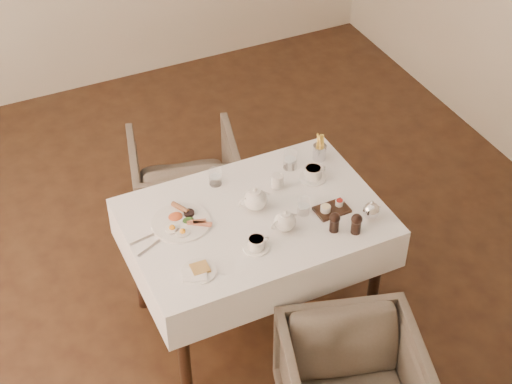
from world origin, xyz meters
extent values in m
plane|color=black|center=(0.00, 0.00, 0.00)|extent=(5.00, 5.00, 0.00)
cube|color=black|center=(0.02, -0.24, 0.72)|extent=(1.20, 0.80, 0.04)
cube|color=white|center=(0.02, -0.24, 0.64)|extent=(1.28, 0.88, 0.23)
cylinder|color=black|center=(-0.52, 0.10, 0.35)|extent=(0.06, 0.06, 0.70)
cylinder|color=black|center=(0.56, 0.10, 0.35)|extent=(0.06, 0.06, 0.70)
cylinder|color=black|center=(-0.52, -0.58, 0.35)|extent=(0.06, 0.06, 0.70)
cylinder|color=black|center=(0.56, -0.58, 0.35)|extent=(0.06, 0.06, 0.70)
imported|color=#51463B|center=(-0.03, 0.68, 0.30)|extent=(0.78, 0.80, 0.60)
cylinder|color=white|center=(-0.34, -0.13, 0.76)|extent=(0.29, 0.29, 0.01)
ellipsoid|color=#C44F23|center=(-0.35, -0.09, 0.78)|extent=(0.07, 0.07, 0.03)
cylinder|color=brown|center=(-0.31, -0.05, 0.78)|extent=(0.07, 0.11, 0.03)
cylinder|color=black|center=(-0.28, -0.10, 0.77)|extent=(0.05, 0.05, 0.02)
cube|color=maroon|center=(-0.26, -0.19, 0.77)|extent=(0.10, 0.08, 0.01)
ellipsoid|color=#264C19|center=(-0.30, -0.14, 0.77)|extent=(0.06, 0.05, 0.02)
cylinder|color=white|center=(-0.39, -0.48, 0.76)|extent=(0.16, 0.16, 0.01)
cube|color=olive|center=(-0.38, -0.47, 0.77)|extent=(0.09, 0.08, 0.01)
cube|color=white|center=(-0.41, -0.50, 0.76)|extent=(0.13, 0.12, 0.01)
cylinder|color=white|center=(0.22, -0.08, 0.79)|extent=(0.07, 0.07, 0.07)
cylinder|color=white|center=(-0.08, -0.45, 0.76)|extent=(0.13, 0.13, 0.01)
cylinder|color=white|center=(-0.08, -0.45, 0.79)|extent=(0.08, 0.08, 0.05)
cylinder|color=#976244|center=(-0.08, -0.45, 0.82)|extent=(0.07, 0.07, 0.00)
cylinder|color=white|center=(0.42, -0.10, 0.76)|extent=(0.14, 0.14, 0.01)
cylinder|color=white|center=(0.42, -0.10, 0.79)|extent=(0.10, 0.10, 0.06)
cylinder|color=#976244|center=(0.42, -0.10, 0.82)|extent=(0.08, 0.08, 0.00)
cylinder|color=silver|center=(-0.06, 0.08, 0.80)|extent=(0.08, 0.08, 0.09)
cylinder|color=silver|center=(0.25, -0.32, 0.80)|extent=(0.07, 0.07, 0.09)
cylinder|color=silver|center=(0.35, 0.03, 0.81)|extent=(0.08, 0.08, 0.10)
cube|color=black|center=(0.38, -0.37, 0.76)|extent=(0.17, 0.12, 0.02)
cylinder|color=white|center=(0.35, -0.37, 0.78)|extent=(0.05, 0.05, 0.03)
cylinder|color=maroon|center=(0.43, -0.36, 0.78)|extent=(0.04, 0.04, 0.03)
cylinder|color=silver|center=(0.53, 0.04, 0.80)|extent=(0.07, 0.07, 0.09)
cube|color=silver|center=(-0.52, -0.16, 0.76)|extent=(0.19, 0.05, 0.00)
cube|color=silver|center=(-0.52, -0.22, 0.76)|extent=(0.18, 0.09, 0.00)
camera|label=1|loc=(-1.23, -2.89, 3.39)|focal=55.00mm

